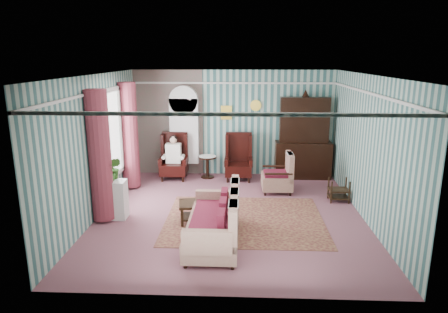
{
  "coord_description": "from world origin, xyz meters",
  "views": [
    {
      "loc": [
        0.22,
        -7.91,
        3.26
      ],
      "look_at": [
        -0.16,
        0.6,
        1.11
      ],
      "focal_mm": 32.0,
      "sensor_mm": 36.0,
      "label": 1
    }
  ],
  "objects_px": {
    "round_side_table": "(208,167)",
    "nest_table": "(339,190)",
    "plant_stand": "(113,199)",
    "coffee_table": "(202,212)",
    "seated_woman": "(174,158)",
    "wingback_left": "(174,156)",
    "bookcase": "(184,136)",
    "sofa": "(213,219)",
    "dresser_hutch": "(304,135)",
    "floral_armchair": "(277,175)",
    "wingback_right": "(239,157)"
  },
  "relations": [
    {
      "from": "seated_woman",
      "to": "round_side_table",
      "type": "relative_size",
      "value": 1.97
    },
    {
      "from": "wingback_left",
      "to": "plant_stand",
      "type": "relative_size",
      "value": 1.56
    },
    {
      "from": "sofa",
      "to": "coffee_table",
      "type": "distance_m",
      "value": 1.02
    },
    {
      "from": "sofa",
      "to": "bookcase",
      "type": "bearing_deg",
      "value": 14.71
    },
    {
      "from": "seated_woman",
      "to": "nest_table",
      "type": "relative_size",
      "value": 2.19
    },
    {
      "from": "plant_stand",
      "to": "coffee_table",
      "type": "relative_size",
      "value": 0.87
    },
    {
      "from": "seated_woman",
      "to": "floral_armchair",
      "type": "relative_size",
      "value": 1.35
    },
    {
      "from": "bookcase",
      "to": "wingback_left",
      "type": "xyz_separation_m",
      "value": [
        -0.25,
        -0.39,
        -0.5
      ]
    },
    {
      "from": "seated_woman",
      "to": "round_side_table",
      "type": "bearing_deg",
      "value": 9.46
    },
    {
      "from": "plant_stand",
      "to": "seated_woman",
      "type": "bearing_deg",
      "value": 73.78
    },
    {
      "from": "seated_woman",
      "to": "sofa",
      "type": "xyz_separation_m",
      "value": [
        1.33,
        -3.82,
        -0.13
      ]
    },
    {
      "from": "bookcase",
      "to": "nest_table",
      "type": "xyz_separation_m",
      "value": [
        3.82,
        -1.94,
        -0.85
      ]
    },
    {
      "from": "bookcase",
      "to": "sofa",
      "type": "bearing_deg",
      "value": -75.56
    },
    {
      "from": "round_side_table",
      "to": "plant_stand",
      "type": "xyz_separation_m",
      "value": [
        -1.7,
        -2.9,
        0.1
      ]
    },
    {
      "from": "bookcase",
      "to": "sofa",
      "type": "distance_m",
      "value": 4.39
    },
    {
      "from": "round_side_table",
      "to": "floral_armchair",
      "type": "relative_size",
      "value": 0.69
    },
    {
      "from": "wingback_left",
      "to": "plant_stand",
      "type": "height_order",
      "value": "wingback_left"
    },
    {
      "from": "seated_woman",
      "to": "dresser_hutch",
      "type": "bearing_deg",
      "value": 4.41
    },
    {
      "from": "sofa",
      "to": "wingback_left",
      "type": "bearing_deg",
      "value": 19.52
    },
    {
      "from": "nest_table",
      "to": "sofa",
      "type": "xyz_separation_m",
      "value": [
        -2.74,
        -2.27,
        0.19
      ]
    },
    {
      "from": "coffee_table",
      "to": "bookcase",
      "type": "bearing_deg",
      "value": 103.71
    },
    {
      "from": "coffee_table",
      "to": "floral_armchair",
      "type": "bearing_deg",
      "value": 49.21
    },
    {
      "from": "round_side_table",
      "to": "wingback_right",
      "type": "bearing_deg",
      "value": -10.01
    },
    {
      "from": "round_side_table",
      "to": "coffee_table",
      "type": "xyz_separation_m",
      "value": [
        0.14,
        -3.02,
        -0.09
      ]
    },
    {
      "from": "round_side_table",
      "to": "plant_stand",
      "type": "height_order",
      "value": "plant_stand"
    },
    {
      "from": "bookcase",
      "to": "floral_armchair",
      "type": "distance_m",
      "value": 2.87
    },
    {
      "from": "coffee_table",
      "to": "seated_woman",
      "type": "bearing_deg",
      "value": 110.02
    },
    {
      "from": "round_side_table",
      "to": "plant_stand",
      "type": "distance_m",
      "value": 3.36
    },
    {
      "from": "dresser_hutch",
      "to": "plant_stand",
      "type": "xyz_separation_m",
      "value": [
        -4.3,
        -3.02,
        -0.78
      ]
    },
    {
      "from": "round_side_table",
      "to": "sofa",
      "type": "height_order",
      "value": "sofa"
    },
    {
      "from": "wingback_right",
      "to": "round_side_table",
      "type": "height_order",
      "value": "wingback_right"
    },
    {
      "from": "bookcase",
      "to": "coffee_table",
      "type": "height_order",
      "value": "bookcase"
    },
    {
      "from": "wingback_left",
      "to": "wingback_right",
      "type": "relative_size",
      "value": 1.0
    },
    {
      "from": "round_side_table",
      "to": "nest_table",
      "type": "relative_size",
      "value": 1.11
    },
    {
      "from": "bookcase",
      "to": "round_side_table",
      "type": "xyz_separation_m",
      "value": [
        0.65,
        -0.24,
        -0.82
      ]
    },
    {
      "from": "wingback_right",
      "to": "plant_stand",
      "type": "bearing_deg",
      "value": -132.84
    },
    {
      "from": "nest_table",
      "to": "coffee_table",
      "type": "xyz_separation_m",
      "value": [
        -3.03,
        -1.32,
        -0.06
      ]
    },
    {
      "from": "round_side_table",
      "to": "bookcase",
      "type": "bearing_deg",
      "value": 159.73
    },
    {
      "from": "plant_stand",
      "to": "coffee_table",
      "type": "xyz_separation_m",
      "value": [
        1.84,
        -0.12,
        -0.19
      ]
    },
    {
      "from": "dresser_hutch",
      "to": "sofa",
      "type": "bearing_deg",
      "value": -117.93
    },
    {
      "from": "wingback_right",
      "to": "seated_woman",
      "type": "relative_size",
      "value": 1.06
    },
    {
      "from": "dresser_hutch",
      "to": "floral_armchair",
      "type": "xyz_separation_m",
      "value": [
        -0.8,
        -1.22,
        -0.74
      ]
    },
    {
      "from": "wingback_right",
      "to": "wingback_left",
      "type": "bearing_deg",
      "value": 180.0
    },
    {
      "from": "wingback_right",
      "to": "coffee_table",
      "type": "distance_m",
      "value": 2.98
    },
    {
      "from": "wingback_right",
      "to": "plant_stand",
      "type": "height_order",
      "value": "wingback_right"
    },
    {
      "from": "nest_table",
      "to": "plant_stand",
      "type": "relative_size",
      "value": 0.68
    },
    {
      "from": "nest_table",
      "to": "floral_armchair",
      "type": "height_order",
      "value": "floral_armchair"
    },
    {
      "from": "bookcase",
      "to": "sofa",
      "type": "xyz_separation_m",
      "value": [
        1.08,
        -4.21,
        -0.66
      ]
    },
    {
      "from": "seated_woman",
      "to": "nest_table",
      "type": "bearing_deg",
      "value": -20.85
    },
    {
      "from": "wingback_left",
      "to": "round_side_table",
      "type": "relative_size",
      "value": 2.08
    }
  ]
}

